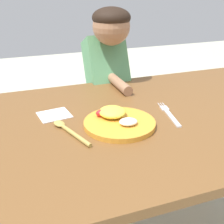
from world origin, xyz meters
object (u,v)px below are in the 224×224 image
object	(u,v)px
fork	(169,114)
spoon	(68,130)
plate	(118,121)
person	(106,100)

from	to	relation	value
fork	spoon	bearing A→B (deg)	100.77
plate	person	xyz separation A→B (m)	(0.14, 0.53, -0.14)
plate	spoon	distance (m)	0.17
plate	fork	xyz separation A→B (m)	(0.21, 0.01, -0.01)
plate	spoon	xyz separation A→B (m)	(-0.17, 0.01, -0.01)
plate	person	world-z (taller)	person
person	spoon	bearing A→B (deg)	59.10
person	plate	bearing A→B (deg)	75.40
plate	spoon	bearing A→B (deg)	176.56
fork	plate	bearing A→B (deg)	103.48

